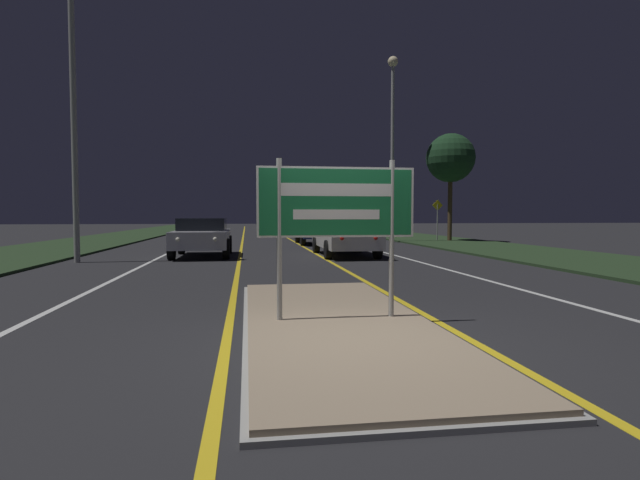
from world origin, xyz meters
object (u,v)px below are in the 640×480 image
Objects in this scene: streetlight_left_near at (71,13)px; car_approaching_0 at (202,236)px; highway_sign at (336,208)px; car_receding_1 at (316,229)px; car_receding_0 at (345,234)px; car_receding_2 at (302,225)px; streetlight_right_near at (393,122)px; warning_sign at (437,216)px.

streetlight_left_near is 2.67× the size of car_approaching_0.
highway_sign is 18.76m from car_receding_1.
streetlight_left_near reaches higher than car_approaching_0.
car_receding_2 is (0.23, 16.25, -0.03)m from car_receding_0.
car_receding_0 is (8.78, 1.34, -6.81)m from streetlight_left_near.
car_receding_1 is at bearing 53.43° from car_approaching_0.
streetlight_left_near is (-6.42, 9.90, 6.05)m from highway_sign.
highway_sign is 0.49× the size of car_receding_2.
highway_sign is 0.50× the size of car_approaching_0.
car_receding_2 is (-4.00, 7.96, -5.71)m from streetlight_right_near.
car_approaching_0 is (-5.34, -15.75, -0.03)m from car_receding_2.
car_receding_0 is at bearing -116.99° from streetlight_right_near.
car_approaching_0 is at bearing 103.21° from highway_sign.
streetlight_right_near is at bearing 63.01° from car_receding_0.
highway_sign is 13.26m from streetlight_left_near.
car_receding_0 is 16.25m from car_receding_2.
car_receding_1 is (-4.26, -0.94, -5.71)m from streetlight_right_near.
warning_sign reaches higher than car_approaching_0.
car_receding_2 is at bearing 84.63° from highway_sign.
car_receding_2 is 1.04× the size of car_approaching_0.
car_receding_2 is 1.94× the size of warning_sign.
car_receding_1 is 8.52m from car_approaching_0.
streetlight_left_near reaches higher than car_receding_0.
car_receding_0 is at bearing -90.81° from car_receding_2.
streetlight_left_near is 16.23m from streetlight_right_near.
car_receding_0 reaches higher than car_approaching_0.
warning_sign is at bearing -48.35° from car_receding_2.
car_receding_2 reaches higher than car_approaching_0.
car_approaching_0 is (-5.08, -6.84, -0.02)m from car_receding_1.
car_receding_2 is at bearing 116.67° from streetlight_right_near.
highway_sign is at bearing -57.03° from streetlight_left_near.
car_receding_0 is 2.11× the size of warning_sign.
highway_sign is 0.45× the size of car_receding_0.
car_receding_0 is 5.14m from car_approaching_0.
car_receding_2 is (0.27, 8.90, 0.01)m from car_receding_1.
warning_sign is (6.99, 1.34, 0.67)m from car_receding_1.
highway_sign reaches higher than car_approaching_0.
streetlight_right_near is 4.42× the size of warning_sign.
streetlight_right_near is 10.90m from car_receding_0.
streetlight_left_near reaches higher than car_receding_2.
highway_sign is 0.49× the size of car_receding_1.
streetlight_right_near is 13.45m from car_approaching_0.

